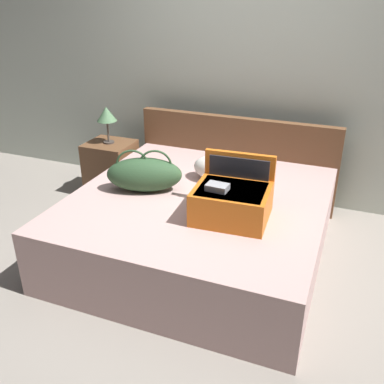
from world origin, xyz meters
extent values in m
plane|color=gray|center=(0.00, 0.00, 0.00)|extent=(12.00, 12.00, 0.00)
cube|color=#B7C1B2|center=(0.00, 1.65, 1.30)|extent=(8.00, 0.10, 2.60)
cube|color=#BC9993|center=(0.00, 0.40, 0.25)|extent=(1.85, 1.89, 0.49)
cube|color=brown|center=(0.00, 1.39, 0.42)|extent=(1.88, 0.08, 0.84)
cube|color=#D16619|center=(0.32, 0.16, 0.60)|extent=(0.52, 0.43, 0.22)
cube|color=#28282D|center=(0.32, 0.16, 0.64)|extent=(0.45, 0.38, 0.16)
cube|color=#99999E|center=(0.24, 0.10, 0.74)|extent=(0.15, 0.11, 0.05)
cube|color=#D16619|center=(0.31, 0.38, 0.69)|extent=(0.49, 0.07, 0.40)
cube|color=#28282D|center=(0.31, 0.35, 0.69)|extent=(0.42, 0.04, 0.34)
ellipsoid|color=#2D4C2D|center=(-0.43, 0.35, 0.62)|extent=(0.63, 0.43, 0.26)
torus|color=#2D4C2D|center=(-0.51, 0.32, 0.70)|extent=(0.25, 0.10, 0.26)
torus|color=#2D4C2D|center=(-0.34, 0.38, 0.70)|extent=(0.25, 0.10, 0.26)
ellipsoid|color=white|center=(0.03, 0.74, 0.59)|extent=(0.43, 0.29, 0.20)
cube|color=brown|center=(-1.20, 1.10, 0.27)|extent=(0.44, 0.40, 0.54)
cylinder|color=#3F3833|center=(-1.20, 1.10, 0.55)|extent=(0.10, 0.10, 0.01)
cylinder|color=#4C443D|center=(-1.20, 1.10, 0.66)|extent=(0.02, 0.02, 0.20)
cone|color=#4C724C|center=(-1.20, 1.10, 0.83)|extent=(0.19, 0.19, 0.14)
camera|label=1|loc=(1.02, -2.31, 1.91)|focal=40.14mm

